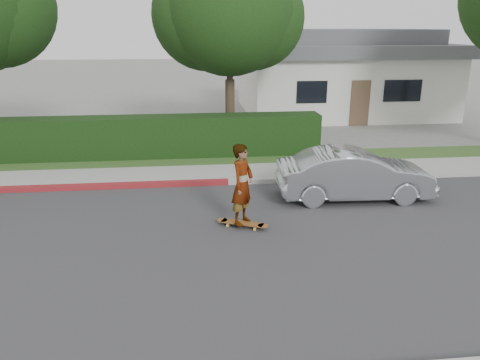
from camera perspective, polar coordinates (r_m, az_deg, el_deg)
The scene contains 12 objects.
ground at distance 9.99m, azimuth -5.25°, elevation -8.30°, with size 120.00×120.00×0.00m, color slate.
road at distance 9.98m, azimuth -5.25°, elevation -8.28°, with size 60.00×8.00×0.01m, color #2D2D30.
curb_far at distance 13.75m, azimuth -5.62°, elevation -0.39°, with size 60.00×0.20×0.15m, color #9E9E99.
curb_red_section at distance 14.61m, azimuth -25.62°, elevation -1.02°, with size 12.00×0.21×0.15m, color maroon.
sidewalk_far at distance 14.61m, azimuth -5.67°, elevation 0.68°, with size 60.00×1.60×0.12m, color gray.
planting_strip at distance 16.15m, azimuth -5.75°, elevation 2.35°, with size 60.00×1.60×0.10m, color #2D4C1E.
hedge at distance 16.81m, azimuth -16.16°, elevation 4.82°, with size 15.00×1.00×1.50m, color black.
tree_center at distance 18.20m, azimuth -1.40°, elevation 19.69°, with size 5.66×4.84×7.44m.
house at distance 26.31m, azimuth 11.96°, elevation 12.75°, with size 10.60×8.60×4.30m.
skateboard at distance 10.87m, azimuth 0.29°, elevation -5.29°, with size 1.22×0.74×0.11m.
skateboarder at distance 10.53m, azimuth 0.29°, elevation -0.54°, with size 0.68×0.45×1.87m, color white.
car_silver at distance 12.87m, azimuth 13.78°, elevation 0.66°, with size 1.43×4.10×1.35m, color #AEB0B5.
Camera 1 is at (-0.06, -8.94, 4.46)m, focal length 35.00 mm.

